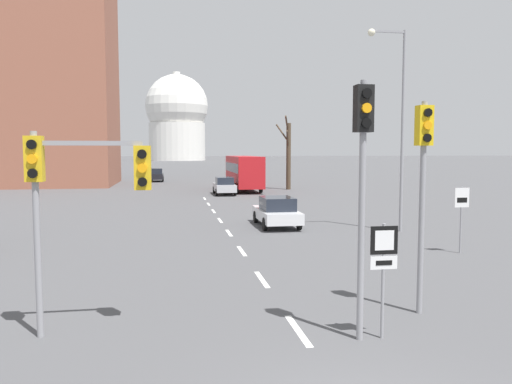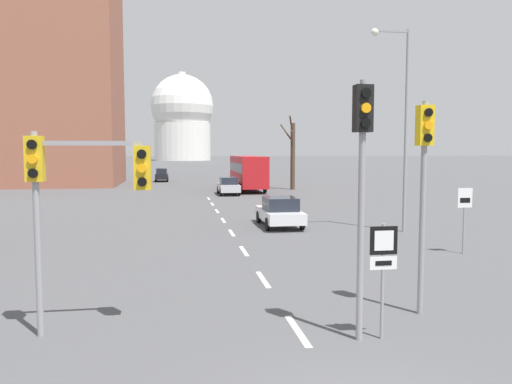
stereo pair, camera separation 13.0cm
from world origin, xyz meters
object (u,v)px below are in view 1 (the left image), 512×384
at_px(sedan_near_left, 224,186).
at_px(traffic_signal_centre_tall, 363,162).
at_px(route_sign_post, 384,261).
at_px(street_lamp_right, 397,113).
at_px(city_bus, 244,170).
at_px(traffic_signal_near_right, 423,167).
at_px(sedan_near_right, 157,175).
at_px(traffic_signal_near_left, 75,182).
at_px(speed_limit_sign, 461,208).
at_px(sedan_mid_centre, 277,211).

bearing_deg(sedan_near_left, traffic_signal_centre_tall, -91.44).
height_order(route_sign_post, sedan_near_left, route_sign_post).
xyz_separation_m(route_sign_post, street_lamp_right, (6.56, 13.33, 4.19)).
bearing_deg(street_lamp_right, city_bus, 97.65).
distance_m(traffic_signal_near_right, street_lamp_right, 13.09).
relative_size(traffic_signal_centre_tall, sedan_near_right, 1.24).
xyz_separation_m(traffic_signal_centre_tall, street_lamp_right, (7.05, 13.31, 2.10)).
bearing_deg(sedan_near_right, traffic_signal_centre_tall, -84.25).
relative_size(traffic_signal_near_left, sedan_near_right, 1.01).
height_order(traffic_signal_centre_tall, route_sign_post, traffic_signal_centre_tall).
xyz_separation_m(traffic_signal_near_right, sedan_near_left, (-1.20, 34.41, -2.79)).
bearing_deg(city_bus, speed_limit_sign, -83.29).
relative_size(traffic_signal_near_right, speed_limit_sign, 1.98).
distance_m(traffic_signal_centre_tall, sedan_near_right, 57.53).
height_order(traffic_signal_near_right, city_bus, traffic_signal_near_right).
distance_m(route_sign_post, speed_limit_sign, 10.39).
relative_size(street_lamp_right, sedan_near_right, 2.24).
bearing_deg(route_sign_post, city_bus, 85.92).
distance_m(traffic_signal_near_right, sedan_near_left, 34.54).
xyz_separation_m(sedan_near_left, city_bus, (2.49, 4.76, 1.23)).
xyz_separation_m(route_sign_post, sedan_mid_centre, (1.11, 16.01, -0.89)).
xyz_separation_m(speed_limit_sign, sedan_near_right, (-12.99, 49.28, -0.91)).
relative_size(traffic_signal_near_right, sedan_near_right, 1.18).
relative_size(traffic_signal_near_right, city_bus, 0.48).
relative_size(traffic_signal_near_right, sedan_mid_centre, 1.15).
xyz_separation_m(route_sign_post, sedan_near_left, (0.41, 35.83, -0.86)).
relative_size(traffic_signal_near_right, sedan_near_left, 1.13).
bearing_deg(traffic_signal_near_left, city_bus, 76.66).
distance_m(street_lamp_right, city_bus, 27.78).
relative_size(sedan_near_left, sedan_mid_centre, 1.01).
height_order(traffic_signal_near_left, route_sign_post, traffic_signal_near_left).
relative_size(traffic_signal_centre_tall, traffic_signal_near_left, 1.23).
xyz_separation_m(traffic_signal_near_right, street_lamp_right, (4.95, 11.91, 2.27)).
distance_m(street_lamp_right, sedan_mid_centre, 7.92).
bearing_deg(traffic_signal_near_left, traffic_signal_centre_tall, -12.27).
xyz_separation_m(street_lamp_right, sedan_near_right, (-12.80, 43.85, -5.01)).
bearing_deg(speed_limit_sign, traffic_signal_near_right, -128.39).
xyz_separation_m(sedan_near_right, sedan_mid_centre, (7.35, -41.18, -0.07)).
relative_size(sedan_mid_centre, city_bus, 0.42).
distance_m(traffic_signal_near_left, sedan_mid_centre, 16.71).
height_order(sedan_near_left, city_bus, city_bus).
relative_size(traffic_signal_centre_tall, sedan_near_left, 1.19).
height_order(route_sign_post, sedan_mid_centre, route_sign_post).
relative_size(sedan_near_left, sedan_near_right, 1.04).
relative_size(sedan_near_right, sedan_mid_centre, 0.97).
relative_size(traffic_signal_centre_tall, sedan_mid_centre, 1.20).
bearing_deg(traffic_signal_centre_tall, street_lamp_right, 62.09).
bearing_deg(traffic_signal_near_right, street_lamp_right, 67.42).
bearing_deg(speed_limit_sign, sedan_near_right, 104.77).
bearing_deg(sedan_mid_centre, traffic_signal_near_right, -88.05).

